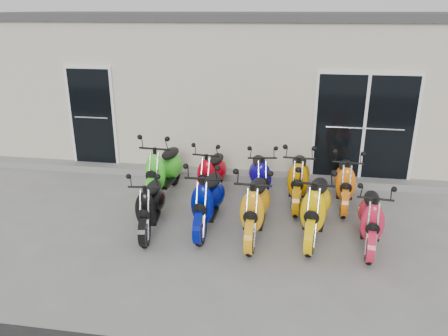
{
  "coord_description": "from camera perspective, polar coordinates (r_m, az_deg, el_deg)",
  "views": [
    {
      "loc": [
        1.18,
        -6.68,
        3.45
      ],
      "look_at": [
        0.0,
        0.6,
        0.75
      ],
      "focal_mm": 35.0,
      "sensor_mm": 36.0,
      "label": 1
    }
  ],
  "objects": [
    {
      "name": "scooter_front_orange_a",
      "position": [
        6.86,
        4.12,
        -4.06
      ],
      "size": [
        0.68,
        1.77,
        1.29
      ],
      "primitive_type": null,
      "rotation": [
        0.0,
        0.0,
        -0.02
      ],
      "color": "#F5A213",
      "rests_on": "ground"
    },
    {
      "name": "scooter_back_red",
      "position": [
        8.31,
        -1.61,
        0.04
      ],
      "size": [
        0.72,
        1.66,
        1.19
      ],
      "primitive_type": null,
      "rotation": [
        0.0,
        0.0,
        -0.08
      ],
      "color": "#C00311",
      "rests_on": "ground"
    },
    {
      "name": "scooter_back_yellow",
      "position": [
        8.12,
        9.71,
        -0.46
      ],
      "size": [
        0.69,
        1.74,
        1.27
      ],
      "primitive_type": null,
      "rotation": [
        0.0,
        0.0,
        -0.04
      ],
      "color": "#CE8300",
      "rests_on": "ground"
    },
    {
      "name": "ground",
      "position": [
        7.61,
        -0.73,
        -6.86
      ],
      "size": [
        80.0,
        80.0,
        0.0
      ],
      "primitive_type": "plane",
      "color": "gray",
      "rests_on": "ground"
    },
    {
      "name": "building",
      "position": [
        12.08,
        3.55,
        11.26
      ],
      "size": [
        14.0,
        6.0,
        3.2
      ],
      "primitive_type": "cube",
      "color": "beige",
      "rests_on": "ground"
    },
    {
      "name": "front_step",
      "position": [
        9.4,
        1.38,
        -0.93
      ],
      "size": [
        14.0,
        0.4,
        0.15
      ],
      "primitive_type": "cube",
      "color": "gray",
      "rests_on": "ground"
    },
    {
      "name": "scooter_back_green",
      "position": [
        8.4,
        -7.89,
        0.63
      ],
      "size": [
        0.77,
        1.86,
        1.35
      ],
      "primitive_type": null,
      "rotation": [
        0.0,
        0.0,
        -0.06
      ],
      "color": "#42E62B",
      "rests_on": "ground"
    },
    {
      "name": "scooter_front_red",
      "position": [
        6.96,
        18.75,
        -5.35
      ],
      "size": [
        0.76,
        1.63,
        1.16
      ],
      "primitive_type": null,
      "rotation": [
        0.0,
        0.0,
        -0.12
      ],
      "color": "red",
      "rests_on": "ground"
    },
    {
      "name": "door_left",
      "position": [
        10.11,
        -16.84,
        6.74
      ],
      "size": [
        1.07,
        0.08,
        2.22
      ],
      "primitive_type": "cube",
      "color": "black",
      "rests_on": "front_step"
    },
    {
      "name": "scooter_back_extra",
      "position": [
        8.24,
        15.6,
        -0.91
      ],
      "size": [
        0.72,
        1.66,
        1.19
      ],
      "primitive_type": null,
      "rotation": [
        0.0,
        0.0,
        -0.08
      ],
      "color": "orange",
      "rests_on": "ground"
    },
    {
      "name": "door_right",
      "position": [
        9.22,
        17.87,
        5.4
      ],
      "size": [
        2.02,
        0.08,
        2.22
      ],
      "primitive_type": "cube",
      "color": "black",
      "rests_on": "front_step"
    },
    {
      "name": "roof_cap",
      "position": [
        11.94,
        3.74,
        19.25
      ],
      "size": [
        14.2,
        6.2,
        0.16
      ],
      "primitive_type": "cube",
      "color": "#3F3F42",
      "rests_on": "building"
    },
    {
      "name": "scooter_front_blue",
      "position": [
        7.1,
        -2.11,
        -3.22
      ],
      "size": [
        0.66,
        1.74,
        1.27
      ],
      "primitive_type": null,
      "rotation": [
        0.0,
        0.0,
        -0.02
      ],
      "color": "#010C81",
      "rests_on": "ground"
    },
    {
      "name": "scooter_back_blue",
      "position": [
        8.2,
        4.75,
        -0.31
      ],
      "size": [
        0.83,
        1.7,
        1.2
      ],
      "primitive_type": null,
      "rotation": [
        0.0,
        0.0,
        0.15
      ],
      "color": "#0D038A",
      "rests_on": "ground"
    },
    {
      "name": "scooter_front_orange_b",
      "position": [
        6.96,
        11.97,
        -3.97
      ],
      "size": [
        0.9,
        1.86,
        1.32
      ],
      "primitive_type": null,
      "rotation": [
        0.0,
        0.0,
        -0.14
      ],
      "color": "#FFC704",
      "rests_on": "ground"
    },
    {
      "name": "scooter_front_black",
      "position": [
        7.13,
        -9.65,
        -3.99
      ],
      "size": [
        0.77,
        1.61,
        1.15
      ],
      "primitive_type": null,
      "rotation": [
        0.0,
        0.0,
        0.13
      ],
      "color": "black",
      "rests_on": "ground"
    }
  ]
}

